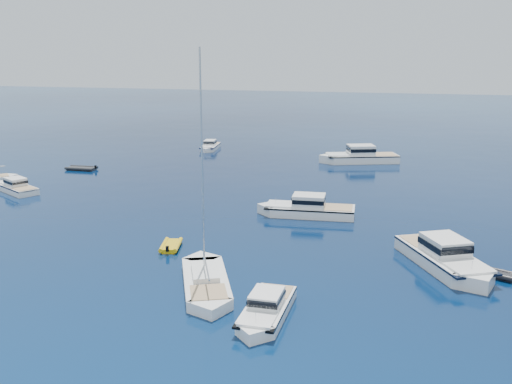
% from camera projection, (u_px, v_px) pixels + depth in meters
% --- Properties ---
extents(ground, '(400.00, 400.00, 0.00)m').
position_uv_depth(ground, '(126.00, 322.00, 36.53)').
color(ground, navy).
rests_on(ground, ground).
extents(motor_cruiser_near, '(2.52, 8.14, 2.13)m').
position_uv_depth(motor_cruiser_near, '(266.00, 318.00, 37.10)').
color(motor_cruiser_near, white).
rests_on(motor_cruiser_near, ground).
extents(motor_cruiser_right, '(8.45, 11.90, 3.04)m').
position_uv_depth(motor_cruiser_right, '(445.00, 268.00, 45.56)').
color(motor_cruiser_right, silver).
rests_on(motor_cruiser_right, ground).
extents(motor_cruiser_centre, '(10.73, 3.95, 2.77)m').
position_uv_depth(motor_cruiser_centre, '(307.00, 215.00, 59.77)').
color(motor_cruiser_centre, silver).
rests_on(motor_cruiser_centre, ground).
extents(motor_cruiser_far_l, '(8.22, 6.20, 2.12)m').
position_uv_depth(motor_cruiser_far_l, '(16.00, 191.00, 69.79)').
color(motor_cruiser_far_l, white).
rests_on(motor_cruiser_far_l, ground).
extents(motor_cruiser_distant, '(13.02, 7.68, 3.27)m').
position_uv_depth(motor_cruiser_distant, '(359.00, 162.00, 87.63)').
color(motor_cruiser_distant, white).
rests_on(motor_cruiser_distant, ground).
extents(motor_cruiser_horizon, '(3.18, 7.83, 2.00)m').
position_uv_depth(motor_cruiser_horizon, '(210.00, 149.00, 98.71)').
color(motor_cruiser_horizon, white).
rests_on(motor_cruiser_horizon, ground).
extents(sailboat_mid_r, '(7.39, 11.87, 17.09)m').
position_uv_depth(sailboat_mid_r, '(206.00, 287.00, 41.89)').
color(sailboat_mid_r, white).
rests_on(sailboat_mid_r, ground).
extents(tender_yellow, '(2.55, 3.65, 0.95)m').
position_uv_depth(tender_yellow, '(171.00, 248.00, 50.00)').
color(tender_yellow, gold).
rests_on(tender_yellow, ground).
extents(tender_grey_near, '(3.48, 2.81, 0.95)m').
position_uv_depth(tender_grey_near, '(494.00, 276.00, 43.81)').
color(tender_grey_near, black).
rests_on(tender_grey_near, ground).
extents(tender_grey_far, '(4.38, 2.41, 0.95)m').
position_uv_depth(tender_grey_far, '(82.00, 170.00, 82.13)').
color(tender_grey_far, black).
rests_on(tender_grey_far, ground).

